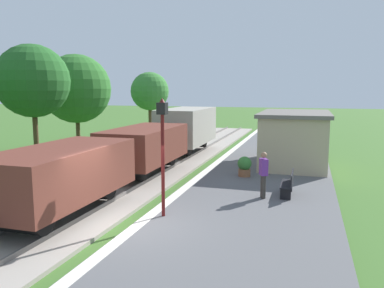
{
  "coord_description": "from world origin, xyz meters",
  "views": [
    {
      "loc": [
        5.08,
        -9.83,
        4.21
      ],
      "look_at": [
        0.15,
        6.36,
        1.79
      ],
      "focal_mm": 35.94,
      "sensor_mm": 36.0,
      "label": 1
    }
  ],
  "objects_px": {
    "lamp_post_near": "(163,136)",
    "tree_trackside_far": "(33,81)",
    "tree_field_left": "(76,89)",
    "tree_field_distant": "(150,91)",
    "potted_planter": "(245,166)",
    "station_hut": "(294,138)",
    "person_waiting": "(263,173)",
    "bench_near_hut": "(289,183)",
    "freight_train": "(150,144)",
    "bench_down_platform": "(298,144)"
  },
  "relations": [
    {
      "from": "lamp_post_near",
      "to": "tree_trackside_far",
      "type": "relative_size",
      "value": 0.56
    },
    {
      "from": "tree_field_left",
      "to": "tree_field_distant",
      "type": "height_order",
      "value": "tree_field_left"
    },
    {
      "from": "potted_planter",
      "to": "tree_trackside_far",
      "type": "xyz_separation_m",
      "value": [
        -11.84,
        0.65,
        3.92
      ]
    },
    {
      "from": "lamp_post_near",
      "to": "tree_trackside_far",
      "type": "xyz_separation_m",
      "value": [
        -10.3,
        6.94,
        1.84
      ]
    },
    {
      "from": "station_hut",
      "to": "person_waiting",
      "type": "xyz_separation_m",
      "value": [
        -0.82,
        -6.92,
        -0.47
      ]
    },
    {
      "from": "bench_near_hut",
      "to": "tree_field_left",
      "type": "distance_m",
      "value": 17.43
    },
    {
      "from": "station_hut",
      "to": "freight_train",
      "type": "bearing_deg",
      "value": -153.46
    },
    {
      "from": "bench_near_hut",
      "to": "person_waiting",
      "type": "relative_size",
      "value": 0.88
    },
    {
      "from": "bench_near_hut",
      "to": "potted_planter",
      "type": "relative_size",
      "value": 1.64
    },
    {
      "from": "lamp_post_near",
      "to": "tree_field_distant",
      "type": "height_order",
      "value": "tree_field_distant"
    },
    {
      "from": "tree_field_distant",
      "to": "bench_down_platform",
      "type": "bearing_deg",
      "value": -19.56
    },
    {
      "from": "station_hut",
      "to": "potted_planter",
      "type": "distance_m",
      "value": 4.23
    },
    {
      "from": "bench_down_platform",
      "to": "tree_trackside_far",
      "type": "xyz_separation_m",
      "value": [
        -13.94,
        -7.53,
        3.92
      ]
    },
    {
      "from": "lamp_post_near",
      "to": "tree_field_left",
      "type": "bearing_deg",
      "value": 132.19
    },
    {
      "from": "station_hut",
      "to": "tree_field_left",
      "type": "xyz_separation_m",
      "value": [
        -14.66,
        2.35,
        2.57
      ]
    },
    {
      "from": "lamp_post_near",
      "to": "tree_field_distant",
      "type": "distance_m",
      "value": 20.61
    },
    {
      "from": "bench_down_platform",
      "to": "station_hut",
      "type": "bearing_deg",
      "value": -90.75
    },
    {
      "from": "bench_down_platform",
      "to": "lamp_post_near",
      "type": "height_order",
      "value": "lamp_post_near"
    },
    {
      "from": "freight_train",
      "to": "lamp_post_near",
      "type": "xyz_separation_m",
      "value": [
        3.22,
        -6.48,
        1.3
      ]
    },
    {
      "from": "bench_near_hut",
      "to": "tree_field_distant",
      "type": "bearing_deg",
      "value": 128.44
    },
    {
      "from": "bench_near_hut",
      "to": "lamp_post_near",
      "type": "relative_size",
      "value": 0.41
    },
    {
      "from": "lamp_post_near",
      "to": "tree_trackside_far",
      "type": "height_order",
      "value": "tree_trackside_far"
    },
    {
      "from": "tree_field_distant",
      "to": "freight_train",
      "type": "bearing_deg",
      "value": -67.01
    },
    {
      "from": "potted_planter",
      "to": "tree_trackside_far",
      "type": "bearing_deg",
      "value": 176.84
    },
    {
      "from": "person_waiting",
      "to": "station_hut",
      "type": "bearing_deg",
      "value": -119.52
    },
    {
      "from": "potted_planter",
      "to": "station_hut",
      "type": "bearing_deg",
      "value": 60.33
    },
    {
      "from": "freight_train",
      "to": "person_waiting",
      "type": "xyz_separation_m",
      "value": [
        5.98,
        -3.52,
        -0.32
      ]
    },
    {
      "from": "bench_down_platform",
      "to": "tree_field_distant",
      "type": "height_order",
      "value": "tree_field_distant"
    },
    {
      "from": "bench_near_hut",
      "to": "bench_down_platform",
      "type": "relative_size",
      "value": 1.0
    },
    {
      "from": "bench_down_platform",
      "to": "lamp_post_near",
      "type": "relative_size",
      "value": 0.41
    },
    {
      "from": "person_waiting",
      "to": "lamp_post_near",
      "type": "distance_m",
      "value": 4.36
    },
    {
      "from": "tree_field_left",
      "to": "bench_near_hut",
      "type": "bearing_deg",
      "value": -30.48
    },
    {
      "from": "bench_near_hut",
      "to": "tree_field_distant",
      "type": "relative_size",
      "value": 0.27
    },
    {
      "from": "freight_train",
      "to": "bench_down_platform",
      "type": "height_order",
      "value": "freight_train"
    },
    {
      "from": "tree_trackside_far",
      "to": "lamp_post_near",
      "type": "bearing_deg",
      "value": -33.98
    },
    {
      "from": "freight_train",
      "to": "lamp_post_near",
      "type": "relative_size",
      "value": 5.24
    },
    {
      "from": "potted_planter",
      "to": "tree_field_distant",
      "type": "relative_size",
      "value": 0.16
    },
    {
      "from": "potted_planter",
      "to": "bench_down_platform",
      "type": "bearing_deg",
      "value": 75.59
    },
    {
      "from": "lamp_post_near",
      "to": "station_hut",
      "type": "bearing_deg",
      "value": 70.06
    },
    {
      "from": "station_hut",
      "to": "tree_trackside_far",
      "type": "bearing_deg",
      "value": -168.08
    },
    {
      "from": "bench_down_platform",
      "to": "tree_field_distant",
      "type": "distance_m",
      "value": 13.23
    },
    {
      "from": "person_waiting",
      "to": "tree_trackside_far",
      "type": "bearing_deg",
      "value": -39.76
    },
    {
      "from": "tree_field_left",
      "to": "tree_trackside_far",
      "type": "bearing_deg",
      "value": -81.64
    },
    {
      "from": "tree_field_left",
      "to": "tree_field_distant",
      "type": "bearing_deg",
      "value": 67.98
    },
    {
      "from": "bench_down_platform",
      "to": "tree_field_left",
      "type": "relative_size",
      "value": 0.23
    },
    {
      "from": "lamp_post_near",
      "to": "tree_field_left",
      "type": "xyz_separation_m",
      "value": [
        -11.08,
        12.22,
        1.42
      ]
    },
    {
      "from": "station_hut",
      "to": "bench_near_hut",
      "type": "relative_size",
      "value": 3.87
    },
    {
      "from": "lamp_post_near",
      "to": "tree_field_left",
      "type": "relative_size",
      "value": 0.56
    },
    {
      "from": "tree_trackside_far",
      "to": "tree_field_left",
      "type": "relative_size",
      "value": 1.01
    },
    {
      "from": "station_hut",
      "to": "potted_planter",
      "type": "bearing_deg",
      "value": -119.67
    }
  ]
}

